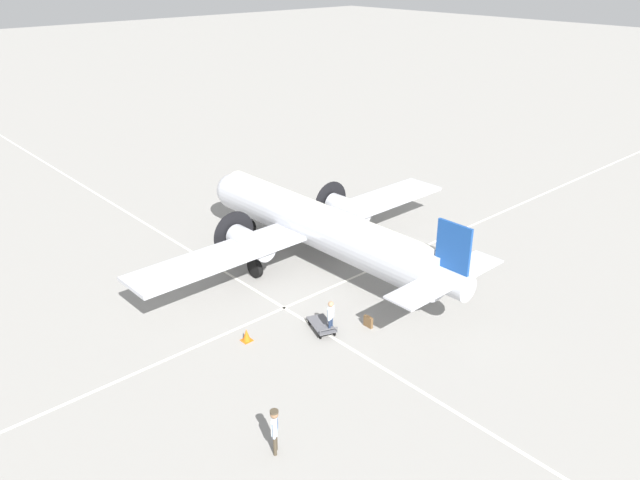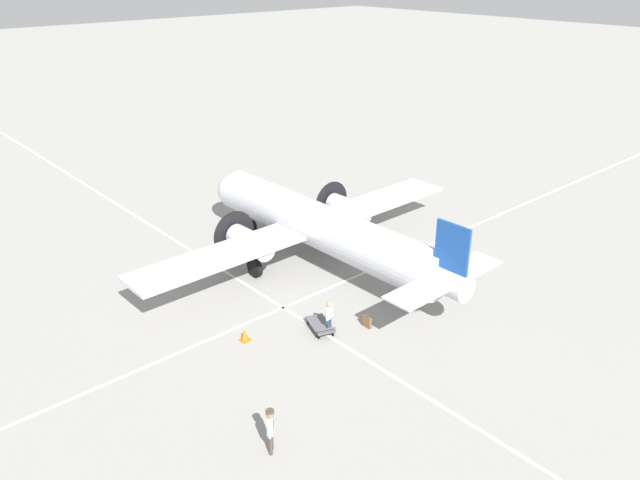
# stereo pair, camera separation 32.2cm
# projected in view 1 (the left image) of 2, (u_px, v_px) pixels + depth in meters

# --- Properties ---
(ground_plane) EXTENTS (300.00, 300.00, 0.00)m
(ground_plane) POSITION_uv_depth(u_px,v_px,m) (320.00, 264.00, 36.32)
(ground_plane) COLOR gray
(apron_line_eastwest) EXTENTS (120.00, 0.16, 0.01)m
(apron_line_eastwest) POSITION_uv_depth(u_px,v_px,m) (255.00, 290.00, 33.45)
(apron_line_eastwest) COLOR silver
(apron_line_eastwest) RESTS_ON ground_plane
(apron_line_northsouth) EXTENTS (0.16, 120.00, 0.01)m
(apron_line_northsouth) POSITION_uv_depth(u_px,v_px,m) (350.00, 279.00, 34.61)
(apron_line_northsouth) COLOR silver
(apron_line_northsouth) RESTS_ON ground_plane
(airliner_main) EXTENTS (19.63, 22.18, 5.37)m
(airliner_main) POSITION_uv_depth(u_px,v_px,m) (316.00, 224.00, 35.56)
(airliner_main) COLOR silver
(airliner_main) RESTS_ON ground_plane
(crew_foreground) EXTENTS (0.49, 0.47, 1.88)m
(crew_foreground) POSITION_uv_depth(u_px,v_px,m) (275.00, 426.00, 22.01)
(crew_foreground) COLOR #473D2D
(crew_foreground) RESTS_ON ground_plane
(passenger_boarding) EXTENTS (0.33, 0.54, 1.71)m
(passenger_boarding) POSITION_uv_depth(u_px,v_px,m) (331.00, 314.00, 29.22)
(passenger_boarding) COLOR navy
(passenger_boarding) RESTS_ON ground_plane
(suitcase_near_door) EXTENTS (0.51, 0.15, 0.60)m
(suitcase_near_door) POSITION_uv_depth(u_px,v_px,m) (368.00, 322.00, 30.02)
(suitcase_near_door) COLOR brown
(suitcase_near_door) RESTS_ON ground_plane
(baggage_cart) EXTENTS (1.99, 1.46, 0.56)m
(baggage_cart) POSITION_uv_depth(u_px,v_px,m) (322.00, 325.00, 29.76)
(baggage_cart) COLOR #56565B
(baggage_cart) RESTS_ON ground_plane
(traffic_cone) EXTENTS (0.47, 0.47, 0.62)m
(traffic_cone) POSITION_uv_depth(u_px,v_px,m) (246.00, 335.00, 28.92)
(traffic_cone) COLOR orange
(traffic_cone) RESTS_ON ground_plane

